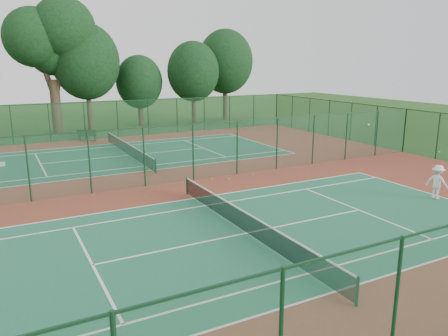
{
  "coord_description": "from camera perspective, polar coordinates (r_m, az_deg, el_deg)",
  "views": [
    {
      "loc": [
        -8.91,
        -23.87,
        7.08
      ],
      "look_at": [
        1.58,
        -3.94,
        1.6
      ],
      "focal_mm": 35.0,
      "sensor_mm": 36.0,
      "label": 1
    }
  ],
  "objects": [
    {
      "name": "stray_ball_c",
      "position": [
        27.04,
        -1.59,
        -1.4
      ],
      "size": [
        0.08,
        0.08,
        0.08
      ],
      "primitive_type": "sphere",
      "color": "#D0ED37",
      "rests_on": "red_pad"
    },
    {
      "name": "stray_ball_a",
      "position": [
        26.99,
        0.67,
        -1.43
      ],
      "size": [
        0.07,
        0.07,
        0.07
      ],
      "primitive_type": "sphere",
      "color": "#B3C92E",
      "rests_on": "red_pad"
    },
    {
      "name": "fence_divider",
      "position": [
        26.03,
        -7.15,
        1.78
      ],
      "size": [
        40.0,
        0.09,
        3.5
      ],
      "color": "#184930",
      "rests_on": "ground"
    },
    {
      "name": "evergreen_row",
      "position": [
        49.54,
        -16.6,
        4.89
      ],
      "size": [
        39.0,
        5.0,
        12.0
      ],
      "primitive_type": null,
      "color": "black",
      "rests_on": "ground"
    },
    {
      "name": "court_near",
      "position": [
        18.72,
        2.96,
        -8.51
      ],
      "size": [
        23.77,
        10.97,
        0.01
      ],
      "primitive_type": "cube",
      "color": "#216948",
      "rests_on": "red_pad"
    },
    {
      "name": "stray_ball_b",
      "position": [
        28.11,
        3.76,
        -0.85
      ],
      "size": [
        0.06,
        0.06,
        0.06
      ],
      "primitive_type": "sphere",
      "color": "yellow",
      "rests_on": "red_pad"
    },
    {
      "name": "fence_north",
      "position": [
        43.14,
        -15.73,
        6.08
      ],
      "size": [
        40.0,
        0.09,
        3.5
      ],
      "color": "#194D29",
      "rests_on": "ground"
    },
    {
      "name": "tennis_net_far",
      "position": [
        34.68,
        -12.39,
        2.49
      ],
      "size": [
        0.1,
        12.9,
        0.97
      ],
      "color": "#12311B",
      "rests_on": "ground"
    },
    {
      "name": "bench",
      "position": [
        42.04,
        -17.46,
        4.11
      ],
      "size": [
        1.77,
        1.13,
        1.06
      ],
      "rotation": [
        0.0,
        0.0,
        -0.41
      ],
      "color": "black",
      "rests_on": "red_pad"
    },
    {
      "name": "fence_south",
      "position": [
        11.92,
        26.48,
        -14.36
      ],
      "size": [
        40.0,
        0.09,
        3.5
      ],
      "color": "#184830",
      "rests_on": "ground"
    },
    {
      "name": "court_far",
      "position": [
        34.78,
        -12.35,
        1.63
      ],
      "size": [
        23.77,
        10.97,
        0.01
      ],
      "primitive_type": "cube",
      "color": "#1D5E3E",
      "rests_on": "red_pad"
    },
    {
      "name": "player_near",
      "position": [
        25.62,
        26.09,
        -1.64
      ],
      "size": [
        0.99,
        1.32,
        1.82
      ],
      "primitive_type": "imported",
      "rotation": [
        0.0,
        0.0,
        1.87
      ],
      "color": "white",
      "rests_on": "court_near"
    },
    {
      "name": "ground",
      "position": [
        26.44,
        -7.04,
        -1.96
      ],
      "size": [
        120.0,
        120.0,
        0.0
      ],
      "primitive_type": "plane",
      "color": "#204D18",
      "rests_on": "ground"
    },
    {
      "name": "fence_east",
      "position": [
        37.87,
        22.52,
        4.56
      ],
      "size": [
        0.09,
        36.0,
        3.5
      ],
      "rotation": [
        0.0,
        0.0,
        1.57
      ],
      "color": "#164424",
      "rests_on": "ground"
    },
    {
      "name": "big_tree",
      "position": [
        47.63,
        -21.71,
        15.6
      ],
      "size": [
        8.69,
        6.36,
        13.35
      ],
      "color": "#3B2D20",
      "rests_on": "ground"
    },
    {
      "name": "red_pad",
      "position": [
        26.44,
        -7.04,
        -1.95
      ],
      "size": [
        40.0,
        36.0,
        0.01
      ],
      "primitive_type": "cube",
      "color": "brown",
      "rests_on": "ground"
    },
    {
      "name": "tennis_net_near",
      "position": [
        18.53,
        2.98,
        -7.0
      ],
      "size": [
        0.1,
        12.9,
        0.97
      ],
      "color": "#163D25",
      "rests_on": "ground"
    }
  ]
}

